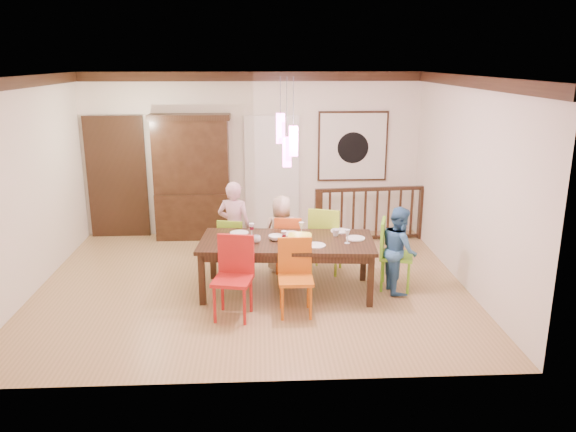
{
  "coord_description": "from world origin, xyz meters",
  "views": [
    {
      "loc": [
        0.12,
        -7.46,
        3.12
      ],
      "look_at": [
        0.52,
        0.09,
        0.99
      ],
      "focal_mm": 35.0,
      "sensor_mm": 36.0,
      "label": 1
    }
  ],
  "objects_px": {
    "balustrade": "(371,213)",
    "person_far_mid": "(282,233)",
    "china_hutch": "(192,177)",
    "person_far_left": "(234,227)",
    "chair_end_right": "(397,250)",
    "chair_far_left": "(234,241)",
    "person_end_right": "(399,249)",
    "dining_table": "(287,245)"
  },
  "relations": [
    {
      "from": "dining_table",
      "to": "chair_far_left",
      "type": "relative_size",
      "value": 2.87
    },
    {
      "from": "chair_end_right",
      "to": "dining_table",
      "type": "bearing_deg",
      "value": 107.86
    },
    {
      "from": "china_hutch",
      "to": "balustrade",
      "type": "height_order",
      "value": "china_hutch"
    },
    {
      "from": "chair_far_left",
      "to": "person_far_left",
      "type": "distance_m",
      "value": 0.21
    },
    {
      "from": "china_hutch",
      "to": "person_end_right",
      "type": "height_order",
      "value": "china_hutch"
    },
    {
      "from": "dining_table",
      "to": "china_hutch",
      "type": "distance_m",
      "value": 3.02
    },
    {
      "from": "balustrade",
      "to": "person_far_left",
      "type": "bearing_deg",
      "value": -153.83
    },
    {
      "from": "dining_table",
      "to": "balustrade",
      "type": "relative_size",
      "value": 1.21
    },
    {
      "from": "chair_end_right",
      "to": "china_hutch",
      "type": "relative_size",
      "value": 0.45
    },
    {
      "from": "person_far_left",
      "to": "person_far_mid",
      "type": "bearing_deg",
      "value": -165.23
    },
    {
      "from": "balustrade",
      "to": "person_far_mid",
      "type": "relative_size",
      "value": 1.71
    },
    {
      "from": "china_hutch",
      "to": "person_far_left",
      "type": "bearing_deg",
      "value": -65.06
    },
    {
      "from": "person_far_left",
      "to": "person_far_mid",
      "type": "relative_size",
      "value": 1.19
    },
    {
      "from": "china_hutch",
      "to": "person_end_right",
      "type": "distance_m",
      "value": 4.06
    },
    {
      "from": "balustrade",
      "to": "person_end_right",
      "type": "relative_size",
      "value": 1.67
    },
    {
      "from": "chair_far_left",
      "to": "person_far_left",
      "type": "height_order",
      "value": "person_far_left"
    },
    {
      "from": "chair_far_left",
      "to": "person_far_mid",
      "type": "relative_size",
      "value": 0.72
    },
    {
      "from": "china_hutch",
      "to": "person_far_mid",
      "type": "bearing_deg",
      "value": -48.93
    },
    {
      "from": "chair_end_right",
      "to": "person_end_right",
      "type": "relative_size",
      "value": 0.82
    },
    {
      "from": "chair_end_right",
      "to": "person_far_left",
      "type": "bearing_deg",
      "value": 86.99
    },
    {
      "from": "chair_far_left",
      "to": "person_far_mid",
      "type": "bearing_deg",
      "value": -164.55
    },
    {
      "from": "person_far_mid",
      "to": "balustrade",
      "type": "bearing_deg",
      "value": -140.64
    },
    {
      "from": "chair_end_right",
      "to": "person_end_right",
      "type": "xyz_separation_m",
      "value": [
        0.01,
        -0.09,
        0.04
      ]
    },
    {
      "from": "chair_far_left",
      "to": "balustrade",
      "type": "xyz_separation_m",
      "value": [
        2.35,
        1.41,
        0.02
      ]
    },
    {
      "from": "chair_end_right",
      "to": "person_far_mid",
      "type": "distance_m",
      "value": 1.74
    },
    {
      "from": "person_far_mid",
      "to": "person_end_right",
      "type": "height_order",
      "value": "person_end_right"
    },
    {
      "from": "dining_table",
      "to": "person_far_left",
      "type": "xyz_separation_m",
      "value": [
        -0.74,
        0.83,
        0.02
      ]
    },
    {
      "from": "dining_table",
      "to": "balustrade",
      "type": "xyz_separation_m",
      "value": [
        1.59,
        2.21,
        -0.18
      ]
    },
    {
      "from": "person_far_mid",
      "to": "person_end_right",
      "type": "relative_size",
      "value": 0.98
    },
    {
      "from": "balustrade",
      "to": "china_hutch",
      "type": "bearing_deg",
      "value": 169.28
    },
    {
      "from": "chair_far_left",
      "to": "china_hutch",
      "type": "bearing_deg",
      "value": -51.85
    },
    {
      "from": "chair_far_left",
      "to": "person_far_left",
      "type": "relative_size",
      "value": 0.61
    },
    {
      "from": "balustrade",
      "to": "person_far_left",
      "type": "distance_m",
      "value": 2.72
    },
    {
      "from": "dining_table",
      "to": "balustrade",
      "type": "height_order",
      "value": "balustrade"
    },
    {
      "from": "person_far_left",
      "to": "person_end_right",
      "type": "distance_m",
      "value": 2.44
    },
    {
      "from": "dining_table",
      "to": "chair_end_right",
      "type": "distance_m",
      "value": 1.53
    },
    {
      "from": "chair_end_right",
      "to": "person_end_right",
      "type": "distance_m",
      "value": 0.09
    },
    {
      "from": "person_far_left",
      "to": "china_hutch",
      "type": "bearing_deg",
      "value": -49.63
    },
    {
      "from": "dining_table",
      "to": "chair_far_left",
      "type": "distance_m",
      "value": 1.12
    },
    {
      "from": "chair_far_left",
      "to": "chair_end_right",
      "type": "bearing_deg",
      "value": 175.82
    },
    {
      "from": "chair_end_right",
      "to": "person_far_mid",
      "type": "relative_size",
      "value": 0.84
    },
    {
      "from": "person_far_mid",
      "to": "person_end_right",
      "type": "distance_m",
      "value": 1.79
    }
  ]
}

